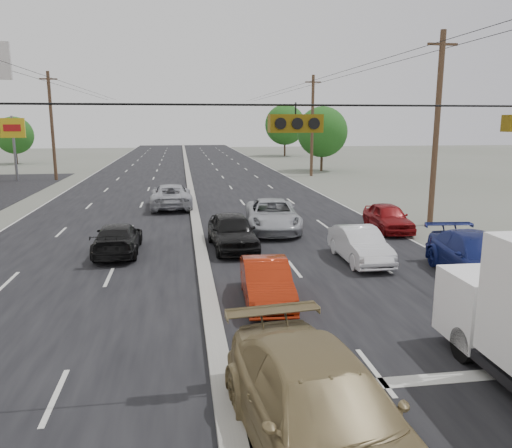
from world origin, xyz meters
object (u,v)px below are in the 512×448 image
at_px(utility_pole_left_c, 52,126).
at_px(tan_sedan, 322,414).
at_px(tree_right_mid, 322,132).
at_px(queue_car_a, 232,232).
at_px(queue_car_e, 388,218).
at_px(tree_right_far, 285,125).
at_px(pole_sign_far, 13,133).
at_px(queue_car_c, 272,216).
at_px(queue_car_b, 360,245).
at_px(utility_pole_right_c, 312,125).
at_px(red_sedan, 266,282).
at_px(utility_pole_right_b, 437,129).
at_px(queue_car_d, 478,258).
at_px(tree_left_far, 14,135).
at_px(oncoming_near, 118,239).
at_px(oncoming_far, 171,196).

bearing_deg(utility_pole_left_c, tan_sedan, -71.95).
xyz_separation_m(tree_right_mid, queue_car_a, (-13.60, -33.55, -3.56)).
bearing_deg(queue_car_e, queue_car_a, -160.92).
relative_size(tree_right_far, queue_car_e, 2.00).
bearing_deg(pole_sign_far, queue_car_c, -51.74).
height_order(tree_right_mid, queue_car_c, tree_right_mid).
distance_m(queue_car_a, queue_car_e, 8.55).
height_order(tree_right_mid, queue_car_b, tree_right_mid).
distance_m(utility_pole_right_c, tree_right_mid, 5.64).
xyz_separation_m(tree_right_far, queue_car_a, (-14.60, -58.55, -4.18)).
relative_size(red_sedan, queue_car_c, 0.71).
xyz_separation_m(tree_right_mid, tan_sedan, (-13.60, -47.66, -3.49)).
bearing_deg(utility_pole_left_c, utility_pole_right_b, -45.00).
distance_m(tan_sedan, queue_car_d, 11.76).
relative_size(utility_pole_left_c, tan_sedan, 1.71).
distance_m(utility_pole_right_c, queue_car_b, 32.29).
relative_size(tree_left_far, tan_sedan, 1.05).
height_order(utility_pole_right_c, queue_car_c, utility_pole_right_c).
bearing_deg(tan_sedan, tree_right_far, 72.03).
bearing_deg(queue_car_d, tan_sedan, -127.91).
xyz_separation_m(tan_sedan, queue_car_b, (4.79, 11.30, -0.17)).
bearing_deg(utility_pole_right_c, tree_left_far, 149.90).
xyz_separation_m(queue_car_c, queue_car_e, (5.78, -1.01, -0.08)).
height_order(oncoming_near, oncoming_far, oncoming_far).
xyz_separation_m(red_sedan, queue_car_b, (4.44, 3.94, 0.03)).
relative_size(tan_sedan, queue_car_c, 1.04).
height_order(pole_sign_far, oncoming_far, pole_sign_far).
height_order(tree_right_far, tan_sedan, tree_right_far).
xyz_separation_m(queue_car_a, queue_car_c, (2.42, 3.42, -0.00)).
height_order(utility_pole_right_b, oncoming_far, utility_pole_right_b).
relative_size(tree_left_far, oncoming_near, 1.38).
distance_m(red_sedan, queue_car_a, 6.75).
relative_size(queue_car_a, oncoming_near, 1.03).
distance_m(queue_car_b, oncoming_near, 10.00).
relative_size(utility_pole_right_c, tree_right_mid, 1.40).
bearing_deg(tree_right_mid, oncoming_far, -126.15).
bearing_deg(pole_sign_far, queue_car_e, -45.60).
distance_m(red_sedan, oncoming_far, 18.12).
bearing_deg(queue_car_a, red_sedan, -90.42).
relative_size(queue_car_a, queue_car_e, 1.12).
height_order(tree_right_far, red_sedan, tree_right_far).
xyz_separation_m(queue_car_c, queue_car_d, (5.70, -9.01, 0.01)).
relative_size(queue_car_b, oncoming_far, 0.74).
bearing_deg(tree_right_mid, queue_car_d, -97.98).
bearing_deg(red_sedan, queue_car_d, 11.31).
distance_m(queue_car_c, oncoming_far, 9.29).
bearing_deg(oncoming_near, queue_car_b, 164.28).
bearing_deg(queue_car_e, utility_pole_right_b, 24.19).
bearing_deg(queue_car_e, utility_pole_right_c, 86.36).
distance_m(tree_left_far, queue_car_b, 58.66).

